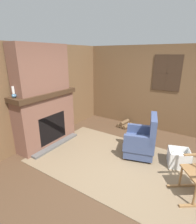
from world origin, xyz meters
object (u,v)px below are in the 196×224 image
laundry_basket (179,158)px  storage_case (54,87)px  firewood_stack (124,124)px  oil_lamp_vase (14,94)px  armchair (141,141)px

laundry_basket → storage_case: storage_case is taller
firewood_stack → oil_lamp_vase: size_ratio=1.90×
armchair → laundry_basket: (0.78, 0.06, -0.18)m
storage_case → armchair: bearing=9.0°
oil_lamp_vase → armchair: bearing=32.5°
storage_case → laundry_basket: bearing=7.9°
laundry_basket → oil_lamp_vase: (-3.03, -1.50, 1.25)m
armchair → firewood_stack: (-1.01, 1.31, -0.28)m
armchair → laundry_basket: 0.80m
laundry_basket → armchair: bearing=-175.4°
firewood_stack → laundry_basket: (1.78, -1.25, 0.10)m
armchair → firewood_stack: size_ratio=2.16×
armchair → firewood_stack: bearing=-69.2°
laundry_basket → storage_case: 3.30m
laundry_basket → storage_case: bearing=-172.1°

